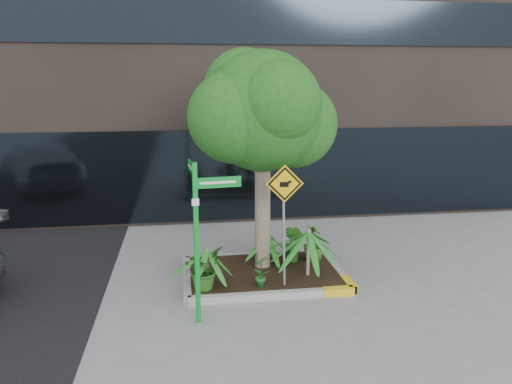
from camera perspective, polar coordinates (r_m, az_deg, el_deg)
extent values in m
plane|color=gray|center=(10.39, 0.00, -10.38)|extent=(80.00, 80.00, 0.00)
cube|color=#9E9E99|center=(11.68, -0.03, -7.30)|extent=(3.20, 0.15, 0.15)
cube|color=#9E9E99|center=(9.67, 1.90, -11.76)|extent=(3.20, 0.15, 0.15)
cube|color=#9E9E99|center=(10.54, -7.90, -9.71)|extent=(0.15, 2.20, 0.15)
cube|color=#9E9E99|center=(11.01, 9.18, -8.75)|extent=(0.15, 2.20, 0.15)
cube|color=yellow|center=(9.96, 9.42, -11.15)|extent=(0.60, 0.17, 0.15)
cube|color=black|center=(10.65, 0.84, -9.10)|extent=(3.05, 2.05, 0.06)
cylinder|color=gray|center=(10.47, 0.76, -1.38)|extent=(0.33, 0.33, 3.05)
cylinder|color=gray|center=(10.27, 1.34, 4.70)|extent=(0.58, 0.16, 0.99)
sphere|color=#1B5117|center=(10.17, 0.79, 9.23)|extent=(2.44, 2.44, 2.44)
sphere|color=#1B5117|center=(10.62, 4.35, 7.70)|extent=(1.83, 1.83, 1.83)
sphere|color=#1B5117|center=(9.89, -2.55, 8.52)|extent=(1.83, 1.83, 1.83)
sphere|color=#1B5117|center=(9.59, 2.60, 10.21)|extent=(1.63, 1.63, 1.63)
sphere|color=#1B5117|center=(10.61, -1.31, 11.58)|extent=(1.73, 1.73, 1.73)
cylinder|color=gray|center=(10.29, 5.98, -6.82)|extent=(0.07, 0.07, 0.99)
cylinder|color=gray|center=(9.88, -5.58, -8.43)|extent=(0.07, 0.07, 0.75)
cylinder|color=gray|center=(10.99, 1.37, -6.33)|extent=(0.07, 0.07, 0.68)
imported|color=#245117|center=(9.68, -6.04, -8.69)|extent=(1.02, 1.02, 0.81)
imported|color=#2F661E|center=(11.11, 6.61, -5.78)|extent=(0.59, 0.59, 0.83)
imported|color=#1E6121|center=(9.75, 0.55, -8.98)|extent=(0.47, 0.47, 0.64)
imported|color=#2A691E|center=(11.00, 4.31, -5.85)|extent=(0.64, 0.64, 0.85)
cube|color=#0D8F2B|center=(8.39, -6.81, -6.04)|extent=(0.09, 0.09, 2.79)
cube|color=#0D8F2B|center=(8.17, -4.37, 1.11)|extent=(0.78, 0.11, 0.18)
cube|color=#0D8F2B|center=(8.45, -7.39, 2.80)|extent=(0.11, 0.78, 0.18)
cube|color=white|center=(8.16, -4.37, 1.08)|extent=(0.59, 0.07, 0.04)
cube|color=white|center=(8.45, -7.49, 2.79)|extent=(0.07, 0.59, 0.04)
cube|color=white|center=(8.14, -6.94, -1.16)|extent=(0.12, 0.02, 0.12)
cylinder|color=slate|center=(9.69, 3.20, -4.33)|extent=(0.06, 0.35, 2.17)
cube|color=yellow|center=(9.44, 3.30, 0.96)|extent=(0.73, 0.05, 0.73)
cube|color=black|center=(9.43, 3.31, 0.94)|extent=(0.65, 0.03, 0.65)
cube|color=yellow|center=(9.42, 3.32, 0.94)|extent=(0.55, 0.02, 0.55)
cube|color=black|center=(9.42, 3.25, 0.86)|extent=(0.17, 0.01, 0.10)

